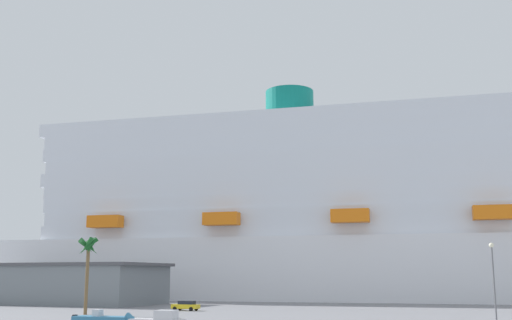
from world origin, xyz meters
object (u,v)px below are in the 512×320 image
street_lamp (493,273)px  parked_car_yellow_taxi (186,305)px  cruise_ship (412,224)px  palm_tree (88,253)px

street_lamp → parked_car_yellow_taxi: 49.96m
cruise_ship → parked_car_yellow_taxi: 65.01m
palm_tree → street_lamp: (56.42, -2.73, -3.02)m
cruise_ship → street_lamp: (14.83, -70.83, -11.41)m
cruise_ship → parked_car_yellow_taxi: (-31.98, -54.12, -16.57)m
cruise_ship → street_lamp: size_ratio=26.05×
palm_tree → street_lamp: bearing=-2.8°
palm_tree → parked_car_yellow_taxi: bearing=55.5°
palm_tree → cruise_ship: bearing=58.6°
cruise_ship → parked_car_yellow_taxi: bearing=-120.6°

